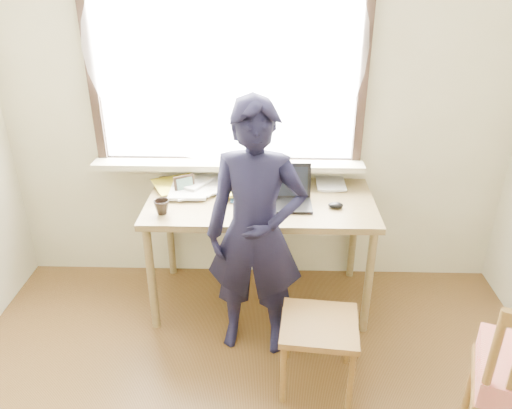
{
  "coord_description": "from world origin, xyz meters",
  "views": [
    {
      "loc": [
        0.08,
        -1.29,
        2.2
      ],
      "look_at": [
        0.02,
        0.95,
        1.09
      ],
      "focal_mm": 35.0,
      "sensor_mm": 36.0,
      "label": 1
    }
  ],
  "objects_px": {
    "laptop": "(285,195)",
    "person": "(256,233)",
    "mug_dark": "(162,207)",
    "desk": "(261,211)",
    "mug_white": "(250,183)",
    "work_chair": "(319,332)"
  },
  "relations": [
    {
      "from": "laptop",
      "to": "mug_white",
      "type": "bearing_deg",
      "value": 138.83
    },
    {
      "from": "laptop",
      "to": "desk",
      "type": "bearing_deg",
      "value": 168.71
    },
    {
      "from": "desk",
      "to": "mug_dark",
      "type": "height_order",
      "value": "mug_dark"
    },
    {
      "from": "desk",
      "to": "mug_white",
      "type": "relative_size",
      "value": 12.04
    },
    {
      "from": "mug_white",
      "to": "work_chair",
      "type": "height_order",
      "value": "mug_white"
    },
    {
      "from": "laptop",
      "to": "person",
      "type": "bearing_deg",
      "value": -113.24
    },
    {
      "from": "person",
      "to": "work_chair",
      "type": "bearing_deg",
      "value": -37.73
    },
    {
      "from": "laptop",
      "to": "person",
      "type": "xyz_separation_m",
      "value": [
        -0.17,
        -0.4,
        -0.06
      ]
    },
    {
      "from": "laptop",
      "to": "mug_dark",
      "type": "height_order",
      "value": "laptop"
    },
    {
      "from": "work_chair",
      "to": "desk",
      "type": "bearing_deg",
      "value": 113.79
    },
    {
      "from": "mug_dark",
      "to": "person",
      "type": "height_order",
      "value": "person"
    },
    {
      "from": "laptop",
      "to": "person",
      "type": "distance_m",
      "value": 0.44
    },
    {
      "from": "mug_white",
      "to": "mug_dark",
      "type": "height_order",
      "value": "mug_white"
    },
    {
      "from": "work_chair",
      "to": "laptop",
      "type": "bearing_deg",
      "value": 104.1
    },
    {
      "from": "mug_dark",
      "to": "desk",
      "type": "bearing_deg",
      "value": 19.13
    },
    {
      "from": "desk",
      "to": "person",
      "type": "height_order",
      "value": "person"
    },
    {
      "from": "desk",
      "to": "mug_white",
      "type": "distance_m",
      "value": 0.22
    },
    {
      "from": "laptop",
      "to": "work_chair",
      "type": "relative_size",
      "value": 0.76
    },
    {
      "from": "mug_white",
      "to": "mug_dark",
      "type": "relative_size",
      "value": 1.27
    },
    {
      "from": "work_chair",
      "to": "person",
      "type": "relative_size",
      "value": 0.29
    },
    {
      "from": "mug_white",
      "to": "person",
      "type": "distance_m",
      "value": 0.6
    },
    {
      "from": "person",
      "to": "mug_dark",
      "type": "bearing_deg",
      "value": 164.44
    }
  ]
}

